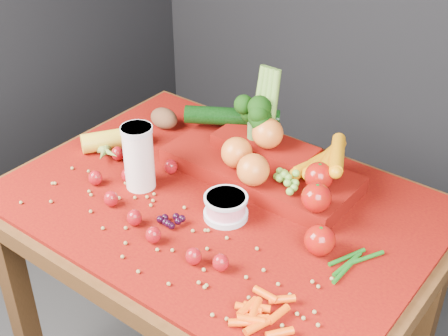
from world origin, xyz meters
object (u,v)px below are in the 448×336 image
Objects in this scene: table at (219,234)px; milk_glass at (139,155)px; produce_mound at (267,159)px; yogurt_bowl at (226,206)px.

milk_glass is at bearing -160.44° from table.
milk_glass is at bearing -136.49° from produce_mound.
yogurt_bowl is at bearing -38.35° from table.
yogurt_bowl is 0.20m from produce_mound.
produce_mound reaches higher than table.
produce_mound is at bearing 76.44° from table.
table is 10.09× the size of yogurt_bowl.
yogurt_bowl reaches higher than table.
yogurt_bowl is 0.18× the size of produce_mound.
yogurt_bowl is at bearing 6.62° from milk_glass.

